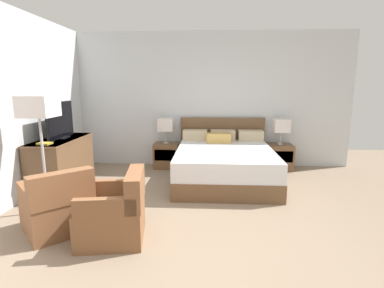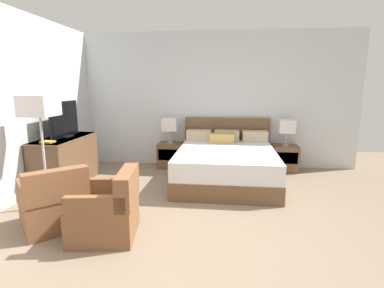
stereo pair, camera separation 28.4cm
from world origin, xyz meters
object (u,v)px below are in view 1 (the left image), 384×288
Objects in this scene: nightstand_right at (280,157)px; armchair_companion at (115,214)px; book_red_cover at (45,143)px; bed at (224,163)px; tv at (60,121)px; table_lamp_right at (281,126)px; armchair_by_window at (58,207)px; nightstand_left at (166,155)px; dresser at (62,162)px; floor_lamp at (39,113)px; table_lamp_left at (166,125)px.

armchair_companion reaches higher than nightstand_right.
bed is at bearing 20.75° from book_red_cover.
tv is 2.34m from armchair_companion.
table_lamp_right is 0.53× the size of armchair_by_window.
tv reaches higher than armchair_by_window.
nightstand_left is (-1.15, 0.77, -0.06)m from bed.
dresser is 1.66m from armchair_by_window.
book_red_cover is (0.01, -0.48, 0.41)m from dresser.
bed is 1.39m from nightstand_left.
tv is 1.89m from armchair_by_window.
bed is 1.38× the size of floor_lamp.
tv is at bearing -161.83° from nightstand_right.
table_lamp_right is 0.38× the size of dresser.
bed is 2.72× the size of armchair_companion.
armchair_by_window is (-3.16, -2.81, 0.03)m from nightstand_right.
bed is 1.50m from table_lamp_right.
floor_lamp reaches higher than bed.
nightstand_right is (2.30, 0.00, 0.00)m from nightstand_left.
armchair_companion is at bearing -50.27° from tv.
bed is at bearing 45.44° from armchair_by_window.
nightstand_right is 3.83m from armchair_companion.
tv is (-3.85, -1.26, 0.85)m from nightstand_right.
book_red_cover reaches higher than dresser.
dresser is at bearing -139.63° from table_lamp_left.
table_lamp_right is at bearing 33.95° from bed.
tv is (0.00, 0.05, 0.69)m from dresser.
armchair_by_window is 0.63× the size of floor_lamp.
table_lamp_right is 2.78× the size of book_red_cover.
bed reaches higher than nightstand_left.
tv is at bearing -140.67° from table_lamp_left.
table_lamp_right is 3.88m from armchair_companion.
floor_lamp reaches higher than book_red_cover.
armchair_companion reaches higher than nightstand_left.
bed is at bearing 59.23° from armchair_companion.
nightstand_right is 0.33× the size of floor_lamp.
armchair_companion is at bearing -39.72° from book_red_cover.
book_red_cover is 1.34m from armchair_by_window.
dresser reaches higher than nightstand_right.
nightstand_left is at bearing 146.06° from bed.
armchair_by_window is at bearing -134.56° from bed.
book_red_cover is 0.23× the size of armchair_companion.
armchair_companion is 0.51× the size of floor_lamp.
floor_lamp is (-1.28, -2.30, 1.08)m from nightstand_left.
table_lamp_right reaches higher than bed.
tv reaches higher than nightstand_left.
armchair_companion is (-2.45, -2.95, -0.60)m from table_lamp_right.
bed is 3.04m from floor_lamp.
table_lamp_right is at bearing 90.00° from nightstand_right.
floor_lamp is at bearing 150.35° from armchair_companion.
armchair_by_window is (0.67, -1.02, -0.55)m from book_red_cover.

